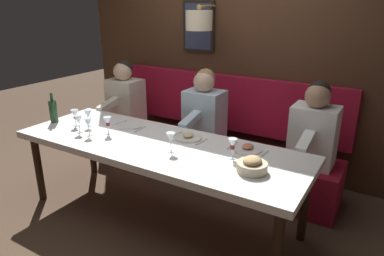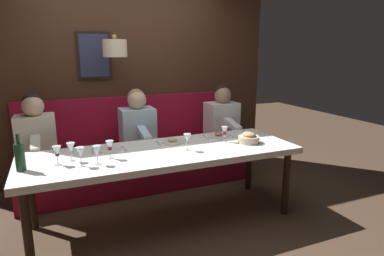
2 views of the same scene
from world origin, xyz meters
name	(u,v)px [view 2 (image 2 of 2)]	position (x,y,z in m)	size (l,w,h in m)	color
ground_plane	(165,220)	(0.00, 0.00, 0.00)	(12.00, 12.00, 0.00)	#4C3828
dining_table	(164,156)	(0.00, 0.00, 0.68)	(0.90, 2.61, 0.74)	white
banquette_bench	(142,171)	(0.89, 0.00, 0.23)	(0.52, 2.81, 0.45)	maroon
back_wall_panel	(127,75)	(1.46, 0.01, 1.36)	(0.59, 4.01, 2.90)	#422819
diner_nearest	(222,117)	(0.88, -1.10, 0.82)	(0.60, 0.40, 0.79)	white
diner_near	(138,125)	(0.88, 0.03, 0.82)	(0.60, 0.40, 0.79)	silver
diner_middle	(36,133)	(0.88, 1.13, 0.82)	(0.60, 0.40, 0.79)	beige
place_setting_0	(109,149)	(0.21, 0.48, 0.75)	(0.24, 0.32, 0.01)	white
place_setting_1	(172,141)	(0.23, -0.17, 0.75)	(0.24, 0.32, 0.05)	silver
place_setting_2	(218,135)	(0.26, -0.73, 0.75)	(0.24, 0.32, 0.05)	silver
wine_glass_0	(80,153)	(-0.16, 0.77, 0.86)	(0.07, 0.07, 0.16)	silver
wine_glass_1	(110,146)	(-0.05, 0.51, 0.86)	(0.07, 0.07, 0.16)	silver
wine_glass_2	(57,152)	(-0.05, 0.94, 0.86)	(0.07, 0.07, 0.16)	silver
wine_glass_3	(97,151)	(-0.17, 0.64, 0.86)	(0.07, 0.07, 0.16)	silver
wine_glass_4	(71,148)	(0.01, 0.83, 0.86)	(0.07, 0.07, 0.16)	silver
wine_glass_5	(187,139)	(-0.09, -0.21, 0.86)	(0.07, 0.07, 0.16)	silver
wine_glass_6	(224,131)	(0.04, -0.68, 0.86)	(0.07, 0.07, 0.16)	silver
wine_bottle	(20,157)	(-0.08, 1.22, 0.86)	(0.08, 0.08, 0.30)	#19381E
bread_bowl	(249,138)	(-0.09, -0.90, 0.79)	(0.22, 0.22, 0.12)	beige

